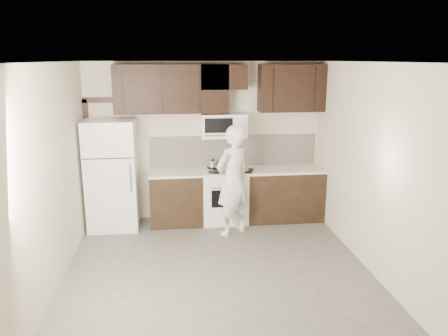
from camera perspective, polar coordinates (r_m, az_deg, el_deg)
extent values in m
plane|color=#4E4C49|center=(5.86, -0.69, -13.76)|extent=(4.50, 4.50, 0.00)
plane|color=beige|center=(7.55, -2.50, 3.49)|extent=(4.00, 0.00, 4.00)
plane|color=white|center=(5.18, -0.78, 13.67)|extent=(4.50, 4.50, 0.00)
cube|color=black|center=(7.46, -6.20, -3.97)|extent=(0.87, 0.62, 0.87)
cube|color=black|center=(7.69, 7.77, -3.46)|extent=(1.32, 0.62, 0.87)
cube|color=silver|center=(7.33, -6.30, -0.59)|extent=(0.87, 0.64, 0.04)
cube|color=silver|center=(7.57, 7.89, -0.18)|extent=(1.32, 0.64, 0.04)
cube|color=white|center=(7.50, 0.04, -3.70)|extent=(0.76, 0.62, 0.89)
cube|color=white|center=(7.38, 0.04, -0.33)|extent=(0.76, 0.62, 0.02)
cube|color=black|center=(7.20, 0.33, -4.02)|extent=(0.50, 0.01, 0.30)
cylinder|color=silver|center=(7.11, 0.36, -2.58)|extent=(0.55, 0.02, 0.02)
cylinder|color=black|center=(7.21, -1.24, -0.48)|extent=(0.20, 0.20, 0.03)
cylinder|color=black|center=(7.25, 1.59, -0.40)|extent=(0.20, 0.20, 0.03)
cylinder|color=black|center=(7.50, -1.46, 0.09)|extent=(0.20, 0.20, 0.03)
cylinder|color=black|center=(7.54, 1.27, 0.17)|extent=(0.20, 0.20, 0.03)
cube|color=beige|center=(7.63, 1.28, 2.30)|extent=(2.90, 0.02, 0.54)
cube|color=black|center=(7.25, -6.88, 10.21)|extent=(1.85, 0.35, 0.78)
cube|color=black|center=(7.51, 8.81, 10.28)|extent=(1.10, 0.35, 0.78)
cube|color=black|center=(7.28, -0.08, 11.83)|extent=(0.76, 0.35, 0.40)
cube|color=white|center=(7.34, -0.07, 5.57)|extent=(0.76, 0.38, 0.40)
cube|color=black|center=(7.14, -0.69, 5.57)|extent=(0.46, 0.01, 0.24)
cube|color=silver|center=(7.18, 2.19, 5.61)|extent=(0.18, 0.01, 0.24)
cylinder|color=silver|center=(7.14, -0.66, 4.27)|extent=(0.46, 0.02, 0.02)
cube|color=white|center=(7.35, -14.38, -0.84)|extent=(0.80, 0.72, 1.80)
cube|color=black|center=(6.92, -14.94, 1.19)|extent=(0.77, 0.01, 0.02)
cylinder|color=silver|center=(6.93, -12.12, -1.19)|extent=(0.03, 0.03, 0.45)
cube|color=black|center=(7.69, -17.17, 0.78)|extent=(0.08, 0.08, 2.10)
cube|color=black|center=(7.49, -16.15, 8.51)|extent=(0.50, 0.08, 0.08)
cylinder|color=silver|center=(7.48, -1.46, 0.49)|extent=(0.18, 0.18, 0.14)
sphere|color=black|center=(7.47, -1.46, 1.12)|extent=(0.04, 0.04, 0.04)
cylinder|color=black|center=(7.53, -0.50, 0.75)|extent=(0.17, 0.07, 0.02)
cube|color=black|center=(7.31, 2.23, -0.31)|extent=(0.46, 0.39, 0.02)
cylinder|color=#CFBD8B|center=(7.31, 2.23, -0.16)|extent=(0.33, 0.33, 0.02)
imported|color=silver|center=(6.84, 1.14, -1.67)|extent=(0.77, 0.72, 1.76)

